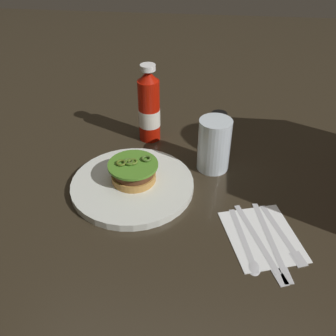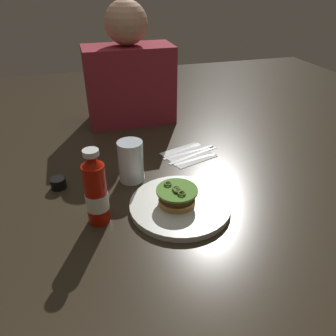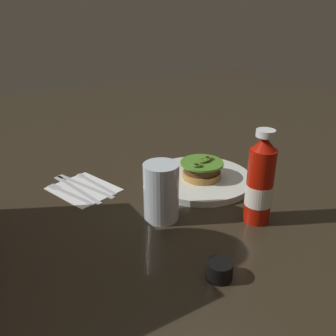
# 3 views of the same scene
# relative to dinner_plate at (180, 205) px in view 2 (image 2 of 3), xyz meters

# --- Properties ---
(ground_plane) EXTENTS (3.00, 3.00, 0.00)m
(ground_plane) POSITION_rel_dinner_plate_xyz_m (-0.06, 0.08, -0.01)
(ground_plane) COLOR #2E271A
(dinner_plate) EXTENTS (0.29, 0.29, 0.02)m
(dinner_plate) POSITION_rel_dinner_plate_xyz_m (0.00, 0.00, 0.00)
(dinner_plate) COLOR silver
(dinner_plate) RESTS_ON ground_plane
(burger_sandwich) EXTENTS (0.12, 0.12, 0.05)m
(burger_sandwich) POSITION_rel_dinner_plate_xyz_m (-0.01, 0.00, 0.03)
(burger_sandwich) COLOR #B5803E
(burger_sandwich) RESTS_ON dinner_plate
(ketchup_bottle) EXTENTS (0.06, 0.06, 0.21)m
(ketchup_bottle) POSITION_rel_dinner_plate_xyz_m (-0.23, 0.01, 0.09)
(ketchup_bottle) COLOR #B21407
(ketchup_bottle) RESTS_ON ground_plane
(water_glass) EXTENTS (0.08, 0.08, 0.13)m
(water_glass) POSITION_rel_dinner_plate_xyz_m (-0.10, 0.18, 0.06)
(water_glass) COLOR silver
(water_glass) RESTS_ON ground_plane
(condiment_cup) EXTENTS (0.05, 0.05, 0.03)m
(condiment_cup) POSITION_rel_dinner_plate_xyz_m (-0.33, 0.20, 0.01)
(condiment_cup) COLOR black
(condiment_cup) RESTS_ON ground_plane
(napkin) EXTENTS (0.20, 0.18, 0.00)m
(napkin) POSITION_rel_dinner_plate_xyz_m (0.12, 0.29, -0.01)
(napkin) COLOR white
(napkin) RESTS_ON ground_plane
(spoon_utensil) EXTENTS (0.17, 0.06, 0.00)m
(spoon_utensil) POSITION_rel_dinner_plate_xyz_m (0.16, 0.26, -0.00)
(spoon_utensil) COLOR silver
(spoon_utensil) RESTS_ON napkin
(butter_knife) EXTENTS (0.21, 0.09, 0.00)m
(butter_knife) POSITION_rel_dinner_plate_xyz_m (0.15, 0.29, -0.00)
(butter_knife) COLOR silver
(butter_knife) RESTS_ON napkin
(steak_knife) EXTENTS (0.21, 0.06, 0.00)m
(steak_knife) POSITION_rel_dinner_plate_xyz_m (0.15, 0.31, -0.00)
(steak_knife) COLOR silver
(steak_knife) RESTS_ON napkin
(fork_utensil) EXTENTS (0.17, 0.08, 0.00)m
(fork_utensil) POSITION_rel_dinner_plate_xyz_m (0.13, 0.33, -0.00)
(fork_utensil) COLOR silver
(fork_utensil) RESTS_ON napkin
(diner_person) EXTENTS (0.37, 0.18, 0.49)m
(diner_person) POSITION_rel_dinner_plate_xyz_m (-0.01, 0.67, 0.20)
(diner_person) COLOR maroon
(diner_person) RESTS_ON ground_plane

